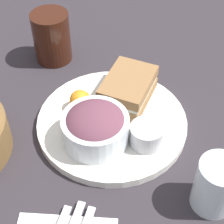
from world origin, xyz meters
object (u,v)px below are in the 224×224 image
dressing_cup (147,135)px  drink_glass (52,37)px  plate (112,122)px  sandwich (128,88)px  water_glass (216,185)px  salad_bowl (95,127)px

dressing_cup → drink_glass: 0.32m
plate → dressing_cup: dressing_cup is taller
sandwich → water_glass: (-0.21, -0.14, 0.00)m
salad_bowl → dressing_cup: (-0.00, -0.09, -0.01)m
plate → drink_glass: bearing=36.1°
plate → dressing_cup: bearing=-128.7°
plate → sandwich: sandwich is taller
plate → water_glass: bearing=-132.2°
sandwich → drink_glass: drink_glass is taller
sandwich → dressing_cup: 0.12m
drink_glass → water_glass: size_ratio=1.21×
drink_glass → water_glass: drink_glass is taller
drink_glass → water_glass: bearing=-138.3°
dressing_cup → sandwich: bearing=18.1°
sandwich → drink_glass: 0.22m
plate → sandwich: bearing=-24.3°
salad_bowl → dressing_cup: salad_bowl is taller
sandwich → water_glass: 0.25m
dressing_cup → drink_glass: size_ratio=0.52×
salad_bowl → plate: bearing=-27.4°
salad_bowl → water_glass: size_ratio=1.26×
dressing_cup → water_glass: 0.14m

